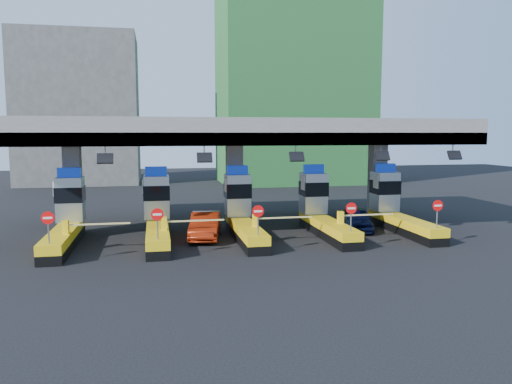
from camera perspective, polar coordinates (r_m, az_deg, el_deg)
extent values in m
plane|color=black|center=(30.05, -1.56, -5.10)|extent=(120.00, 120.00, 0.00)
cube|color=slate|center=(32.37, -2.51, 6.88)|extent=(28.00, 12.00, 1.50)
cube|color=#4C4C49|center=(26.76, -0.60, 6.06)|extent=(28.00, 0.60, 0.70)
cube|color=slate|center=(32.54, -20.16, 0.30)|extent=(1.00, 1.00, 5.50)
cube|color=slate|center=(32.55, -2.48, 0.71)|extent=(1.00, 1.00, 5.50)
cube|color=slate|center=(35.50, 13.67, 1.03)|extent=(1.00, 1.00, 5.50)
cylinder|color=slate|center=(26.40, -16.84, 4.46)|extent=(0.06, 0.06, 0.50)
cube|color=black|center=(26.22, -16.86, 3.68)|extent=(0.80, 0.38, 0.54)
cylinder|color=slate|center=(26.41, -5.95, 4.72)|extent=(0.06, 0.06, 0.50)
cube|color=black|center=(26.23, -5.90, 3.94)|extent=(0.80, 0.38, 0.54)
cylinder|color=slate|center=(27.35, 4.57, 4.80)|extent=(0.06, 0.06, 0.50)
cube|color=black|center=(27.17, 4.68, 4.05)|extent=(0.80, 0.38, 0.54)
cylinder|color=slate|center=(29.13, 14.10, 4.74)|extent=(0.06, 0.06, 0.50)
cube|color=black|center=(28.96, 14.25, 4.03)|extent=(0.80, 0.38, 0.54)
cylinder|color=slate|center=(31.33, 21.57, 4.60)|extent=(0.06, 0.06, 0.50)
cube|color=black|center=(31.18, 21.75, 3.94)|extent=(0.80, 0.38, 0.54)
cube|color=black|center=(29.02, -21.14, -5.48)|extent=(1.20, 8.00, 0.50)
cube|color=#E5B70C|center=(28.92, -21.18, -4.51)|extent=(1.20, 8.00, 0.50)
cube|color=#9EA3A8|center=(31.41, -20.45, -0.76)|extent=(1.50, 1.50, 2.60)
cube|color=black|center=(31.35, -20.48, -0.22)|extent=(1.56, 1.56, 0.90)
cube|color=#0C2DBF|center=(31.25, -20.57, 2.12)|extent=(1.30, 0.35, 0.55)
cube|color=white|center=(31.17, -22.04, 0.42)|extent=(0.06, 0.70, 0.90)
cylinder|color=slate|center=(25.28, -22.63, -4.08)|extent=(0.07, 0.07, 1.30)
cylinder|color=red|center=(25.15, -22.70, -2.74)|extent=(0.60, 0.04, 0.60)
cube|color=white|center=(25.13, -22.71, -2.75)|extent=(0.42, 0.02, 0.10)
cube|color=#E5B70C|center=(27.59, -20.93, -3.76)|extent=(0.30, 0.35, 0.70)
cube|color=white|center=(27.35, -17.52, -3.51)|extent=(3.20, 0.08, 0.08)
cube|color=black|center=(28.59, -11.17, -5.33)|extent=(1.20, 8.00, 0.50)
cube|color=#E5B70C|center=(28.49, -11.19, -4.35)|extent=(1.20, 8.00, 0.50)
cube|color=#9EA3A8|center=(31.02, -11.29, -0.55)|extent=(1.50, 1.50, 2.60)
cube|color=black|center=(30.96, -11.30, 0.00)|extent=(1.56, 1.56, 0.90)
cube|color=#0C2DBF|center=(30.86, -11.36, 2.36)|extent=(1.30, 0.35, 0.55)
cube|color=white|center=(30.65, -12.81, 0.64)|extent=(0.06, 0.70, 0.90)
cylinder|color=slate|center=(24.79, -11.19, -3.89)|extent=(0.07, 0.07, 1.30)
cylinder|color=red|center=(24.66, -11.22, -2.53)|extent=(0.60, 0.04, 0.60)
cube|color=white|center=(24.63, -11.22, -2.54)|extent=(0.42, 0.02, 0.10)
cube|color=#E5B70C|center=(27.21, -10.47, -3.57)|extent=(0.30, 0.35, 0.70)
cube|color=white|center=(27.26, -7.00, -3.27)|extent=(3.20, 0.08, 0.08)
cube|color=black|center=(29.03, -1.22, -5.02)|extent=(1.20, 8.00, 0.50)
cube|color=#E5B70C|center=(28.94, -1.22, -4.05)|extent=(1.20, 8.00, 0.50)
cube|color=#9EA3A8|center=(31.42, -2.14, -0.33)|extent=(1.50, 1.50, 2.60)
cube|color=black|center=(31.37, -2.13, 0.21)|extent=(1.56, 1.56, 0.90)
cube|color=#0C2DBF|center=(31.27, -2.15, 2.54)|extent=(1.30, 0.35, 0.55)
cube|color=white|center=(30.93, -3.51, 0.85)|extent=(0.06, 0.70, 0.90)
cylinder|color=slate|center=(25.30, 0.23, -3.54)|extent=(0.07, 0.07, 1.30)
cylinder|color=red|center=(25.17, 0.24, -2.21)|extent=(0.60, 0.04, 0.60)
cube|color=white|center=(25.14, 0.25, -2.22)|extent=(0.42, 0.02, 0.10)
cube|color=#E5B70C|center=(27.73, -0.07, -3.26)|extent=(0.30, 0.35, 0.70)
cube|color=white|center=(28.08, 3.24, -2.94)|extent=(3.20, 0.08, 0.08)
cube|color=black|center=(30.31, 8.16, -4.59)|extent=(1.20, 8.00, 0.50)
cube|color=#E5B70C|center=(30.21, 8.17, -3.66)|extent=(1.20, 8.00, 0.50)
cube|color=#9EA3A8|center=(32.60, 6.57, -0.11)|extent=(1.50, 1.50, 2.60)
cube|color=black|center=(32.55, 6.59, 0.41)|extent=(1.56, 1.56, 0.90)
cube|color=#0C2DBF|center=(32.45, 6.61, 2.66)|extent=(1.30, 0.35, 0.55)
cube|color=white|center=(32.00, 5.39, 1.03)|extent=(0.06, 0.70, 0.90)
cylinder|color=slate|center=(26.75, 10.79, -3.10)|extent=(0.07, 0.07, 1.30)
cylinder|color=red|center=(26.62, 10.84, -1.84)|extent=(0.60, 0.04, 0.60)
cube|color=white|center=(26.60, 10.86, -1.85)|extent=(0.42, 0.02, 0.10)
cube|color=#E5B70C|center=(29.12, 9.63, -2.87)|extent=(0.30, 0.35, 0.70)
cube|color=white|center=(29.73, 12.61, -2.55)|extent=(3.20, 0.08, 0.08)
cube|color=black|center=(32.31, 16.56, -4.09)|extent=(1.20, 8.00, 0.50)
cube|color=#E5B70C|center=(32.22, 16.59, -3.22)|extent=(1.20, 8.00, 0.50)
cube|color=#9EA3A8|center=(34.47, 14.50, 0.09)|extent=(1.50, 1.50, 2.60)
cube|color=black|center=(34.42, 14.53, 0.58)|extent=(1.56, 1.56, 0.90)
cube|color=#0C2DBF|center=(34.33, 14.57, 2.71)|extent=(1.30, 0.35, 0.55)
cube|color=white|center=(33.79, 13.53, 1.18)|extent=(0.06, 0.70, 0.90)
cylinder|color=slate|center=(29.00, 19.99, -2.63)|extent=(0.07, 0.07, 1.30)
cylinder|color=red|center=(28.88, 20.07, -1.46)|extent=(0.60, 0.04, 0.60)
cube|color=white|center=(28.86, 20.09, -1.47)|extent=(0.42, 0.02, 0.10)
cube|color=#E5B70C|center=(31.26, 18.23, -2.46)|extent=(0.30, 0.35, 0.70)
cube|color=white|center=(32.09, 20.80, -2.15)|extent=(3.20, 0.08, 0.08)
cube|color=#1E5926|center=(63.79, 4.25, 13.78)|extent=(18.00, 12.00, 28.00)
cube|color=#4C4C49|center=(65.65, -19.53, 8.83)|extent=(14.00, 10.00, 18.00)
imported|color=black|center=(32.48, 11.42, -3.02)|extent=(2.81, 4.61, 1.47)
imported|color=maroon|center=(29.50, -5.82, -3.85)|extent=(2.40, 4.85, 1.53)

